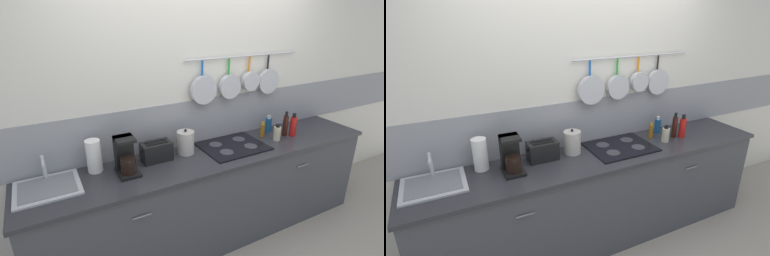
% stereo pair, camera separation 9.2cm
% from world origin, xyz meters
% --- Properties ---
extents(ground_plane, '(12.00, 12.00, 0.00)m').
position_xyz_m(ground_plane, '(0.00, 0.00, 0.00)').
color(ground_plane, '#9E9384').
extents(wall_back, '(7.20, 0.15, 2.60)m').
position_xyz_m(wall_back, '(0.00, 0.33, 1.27)').
color(wall_back, silver).
rests_on(wall_back, ground_plane).
extents(cabinet_base, '(3.22, 0.57, 0.87)m').
position_xyz_m(cabinet_base, '(0.00, -0.00, 0.44)').
color(cabinet_base, '#3F4247').
rests_on(cabinet_base, ground_plane).
extents(countertop, '(3.26, 0.59, 0.03)m').
position_xyz_m(countertop, '(0.00, 0.00, 0.89)').
color(countertop, '#2D2D33').
rests_on(countertop, cabinet_base).
extents(sink_basin, '(0.44, 0.38, 0.20)m').
position_xyz_m(sink_basin, '(-1.37, 0.09, 0.92)').
color(sink_basin, '#B7BABF').
rests_on(sink_basin, countertop).
extents(paper_towel_roll, '(0.11, 0.11, 0.26)m').
position_xyz_m(paper_towel_roll, '(-1.01, 0.19, 1.04)').
color(paper_towel_roll, white).
rests_on(paper_towel_roll, countertop).
extents(coffee_maker, '(0.16, 0.22, 0.29)m').
position_xyz_m(coffee_maker, '(-0.80, 0.06, 1.03)').
color(coffee_maker, black).
rests_on(coffee_maker, countertop).
extents(toaster, '(0.27, 0.15, 0.17)m').
position_xyz_m(toaster, '(-0.51, 0.13, 0.99)').
color(toaster, black).
rests_on(toaster, countertop).
extents(kettle, '(0.15, 0.15, 0.23)m').
position_xyz_m(kettle, '(-0.23, 0.14, 1.01)').
color(kettle, beige).
rests_on(kettle, countertop).
extents(cooktop, '(0.60, 0.46, 0.01)m').
position_xyz_m(cooktop, '(0.22, 0.05, 0.91)').
color(cooktop, black).
rests_on(cooktop, countertop).
extents(bottle_olive_oil, '(0.05, 0.05, 0.16)m').
position_xyz_m(bottle_olive_oil, '(0.61, 0.11, 0.98)').
color(bottle_olive_oil, '#8C5919').
rests_on(bottle_olive_oil, countertop).
extents(bottle_cooking_wine, '(0.07, 0.07, 0.16)m').
position_xyz_m(bottle_cooking_wine, '(0.68, -0.03, 0.98)').
color(bottle_cooking_wine, '#BFB799').
rests_on(bottle_cooking_wine, countertop).
extents(bottle_sesame_oil, '(0.06, 0.06, 0.18)m').
position_xyz_m(bottle_sesame_oil, '(0.76, 0.19, 0.98)').
color(bottle_sesame_oil, navy).
rests_on(bottle_sesame_oil, countertop).
extents(bottle_vinegar, '(0.05, 0.05, 0.26)m').
position_xyz_m(bottle_vinegar, '(0.83, 0.02, 1.02)').
color(bottle_vinegar, '#33140F').
rests_on(bottle_vinegar, countertop).
extents(bottle_hot_sauce, '(0.06, 0.06, 0.24)m').
position_xyz_m(bottle_hot_sauce, '(0.90, -0.02, 1.01)').
color(bottle_hot_sauce, red).
rests_on(bottle_hot_sauce, countertop).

